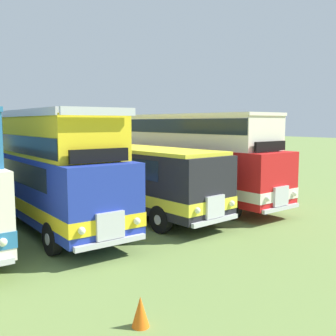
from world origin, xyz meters
The scene contains 4 objects.
bus_seventh_in_row centered at (7.59, 0.00, 2.36)m, with size 2.79×10.79×4.52m.
bus_eighth_in_row centered at (11.37, 0.22, 1.76)m, with size 3.14×11.50×2.99m.
bus_ninth_in_row centered at (15.16, 0.25, 2.48)m, with size 2.69×11.69×4.49m.
cone_mid_row centered at (6.10, -9.02, 0.32)m, with size 0.36×0.36×0.63m, color orange.
Camera 1 is at (1.95, -15.26, 4.08)m, focal length 42.10 mm.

